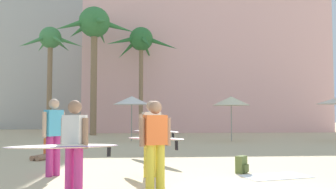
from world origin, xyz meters
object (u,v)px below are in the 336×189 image
palm_tree_center (141,44)px  person_mid_left (73,145)px  cafe_umbrella_0 (231,101)px  palm_tree_far_left (50,46)px  person_near_left (155,142)px  cafe_umbrella_1 (132,100)px  person_near_right (47,149)px  palm_tree_left (94,29)px  person_far_left (154,130)px  person_mid_right (53,133)px  beach_towel (275,176)px  backpack (242,165)px  person_far_right (152,136)px

palm_tree_center → person_mid_left: palm_tree_center is taller
cafe_umbrella_0 → palm_tree_far_left: bearing=150.8°
palm_tree_center → person_near_left: size_ratio=4.78×
palm_tree_center → cafe_umbrella_1: palm_tree_center is taller
person_near_right → person_mid_left: bearing=38.9°
person_near_left → palm_tree_left: bearing=-6.5°
cafe_umbrella_1 → person_near_right: bearing=-108.2°
person_far_left → person_mid_right: 3.97m
person_near_left → beach_towel: bearing=-78.1°
person_near_right → person_mid_right: (0.98, -3.40, 0.68)m
palm_tree_far_left → person_near_left: (6.66, -19.07, -5.41)m
person_mid_right → palm_tree_center: bearing=124.0°
palm_tree_left → cafe_umbrella_1: bearing=-64.6°
beach_towel → person_mid_left: person_mid_left is taller
cafe_umbrella_1 → person_far_left: 8.16m
palm_tree_left → backpack: palm_tree_left is taller
person_far_right → palm_tree_far_left: bearing=4.0°
palm_tree_left → person_near_right: 15.54m
beach_towel → person_mid_right: bearing=174.8°
palm_tree_center → beach_towel: size_ratio=5.26×
palm_tree_center → backpack: 19.21m
person_far_right → person_near_left: bearing=163.7°
person_far_left → cafe_umbrella_1: bearing=-22.2°
person_near_right → person_far_left: bearing=106.1°
backpack → person_near_left: person_near_left is taller
beach_towel → backpack: size_ratio=3.63×
beach_towel → person_far_right: person_far_right is taller
palm_tree_left → cafe_umbrella_1: 8.55m
person_far_left → beach_towel: bearing=-171.8°
palm_tree_left → person_far_left: 15.96m
cafe_umbrella_0 → backpack: cafe_umbrella_0 is taller
beach_towel → backpack: 0.86m
person_mid_left → person_mid_right: person_mid_right is taller
palm_tree_far_left → palm_tree_center: palm_tree_center is taller
cafe_umbrella_0 → person_far_left: 8.92m
cafe_umbrella_0 → palm_tree_left: bearing=142.2°
cafe_umbrella_1 → person_mid_right: cafe_umbrella_1 is taller
beach_towel → person_mid_left: size_ratio=0.64×
person_mid_left → person_far_right: size_ratio=0.83×
cafe_umbrella_0 → cafe_umbrella_1: cafe_umbrella_1 is taller
person_near_right → person_mid_right: bearing=36.9°
person_far_right → person_mid_left: bearing=126.3°
person_far_right → person_near_right: size_ratio=2.80×
backpack → person_mid_left: (-3.64, -2.37, 0.71)m
palm_tree_far_left → cafe_umbrella_0: size_ratio=3.13×
backpack → palm_tree_center: bearing=141.4°
palm_tree_center → person_far_right: palm_tree_center is taller
person_far_right → person_mid_right: size_ratio=1.60×
backpack → palm_tree_far_left: bearing=161.3°
beach_towel → person_far_left: person_far_left is taller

